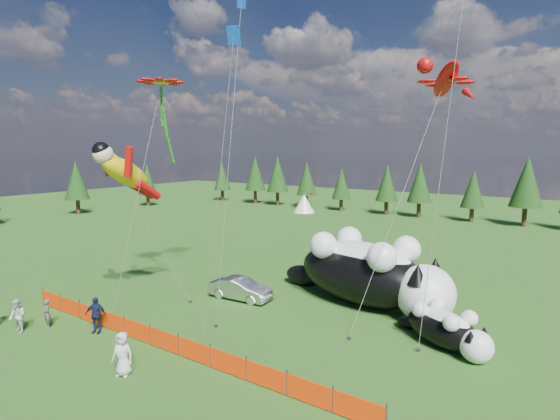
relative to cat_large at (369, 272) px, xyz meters
name	(u,v)px	position (x,y,z in m)	size (l,w,h in m)	color
ground	(208,329)	(-5.65, -8.25, -2.09)	(160.00, 160.00, 0.00)	#10390A
safety_fence	(164,340)	(-5.65, -11.25, -1.59)	(22.06, 0.06, 1.10)	#262626
tree_line	(436,190)	(-5.65, 36.75, 1.91)	(90.00, 4.00, 8.00)	black
festival_tents	(522,221)	(5.35, 31.75, -0.69)	(50.00, 3.20, 2.80)	white
cat_large	(369,272)	(0.00, 0.00, 0.00)	(12.09, 6.08, 4.41)	black
cat_small	(446,328)	(5.41, -3.37, -1.13)	(5.16, 3.69, 2.02)	black
car	(241,289)	(-7.17, -3.63, -1.41)	(1.45, 4.15, 1.37)	#B8B8BD
spectator_a	(47,314)	(-12.92, -12.96, -1.31)	(0.57, 0.37, 1.56)	#4E4F53
spectator_b	(17,316)	(-13.50, -14.20, -1.19)	(0.88, 0.52, 1.81)	silver
spectator_c	(96,315)	(-10.19, -11.85, -1.13)	(1.13, 0.58, 1.92)	#151B3B
spectator_e	(123,354)	(-5.29, -13.80, -1.14)	(0.93, 0.61, 1.91)	silver
superhero_kite	(126,173)	(-11.86, -8.33, 6.06)	(5.00, 5.11, 10.48)	#DCBC0B
gecko_kite	(446,80)	(3.20, 3.10, 11.50)	(5.35, 11.81, 15.96)	#BE090B
flower_kite	(161,85)	(-11.34, -5.92, 11.32)	(3.68, 6.34, 14.15)	#BE090B
diamond_kite_a	(241,14)	(-8.69, -1.41, 16.08)	(3.88, 7.33, 20.42)	blue
diamond_kite_c	(232,56)	(-1.67, -10.67, 11.11)	(3.18, 0.87, 14.66)	blue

